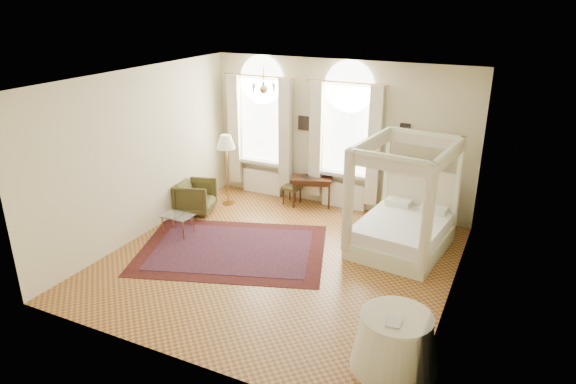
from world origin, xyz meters
name	(u,v)px	position (x,y,z in m)	size (l,w,h in m)	color
ground	(279,261)	(0.00, 0.00, 0.00)	(6.00, 6.00, 0.00)	#A76630
room_walls	(278,158)	(0.00, 0.00, 1.98)	(6.00, 6.00, 6.00)	beige
window_left	(261,134)	(-1.90, 2.87, 1.49)	(1.62, 0.27, 3.29)	white
window_right	(345,145)	(0.20, 2.87, 1.49)	(1.62, 0.27, 3.29)	white
chandelier	(264,88)	(-0.90, 1.20, 2.91)	(0.51, 0.45, 0.50)	#B9823D
wall_pictures	(343,126)	(0.09, 2.97, 1.89)	(2.54, 0.03, 0.39)	black
canopy_bed	(402,226)	(1.89, 1.41, 0.48)	(1.81, 2.13, 2.12)	beige
nightstand	(428,214)	(2.14, 2.70, 0.28)	(0.40, 0.36, 0.57)	#3A1F0F
nightstand_lamp	(433,189)	(2.18, 2.78, 0.81)	(0.25, 0.25, 0.37)	#B9823D
writing_desk	(312,181)	(-0.50, 2.70, 0.59)	(1.02, 0.75, 0.69)	#3A1F0F
laptop	(308,177)	(-0.59, 2.67, 0.70)	(0.34, 0.22, 0.03)	black
stool	(292,189)	(-0.97, 2.61, 0.36)	(0.42, 0.42, 0.44)	#403A1B
armchair	(196,197)	(-2.69, 1.24, 0.36)	(0.77, 0.79, 0.72)	#413C1C
coffee_table	(178,217)	(-2.35, 0.14, 0.37)	(0.60, 0.43, 0.41)	silver
floor_lamp	(226,145)	(-2.30, 1.96, 1.41)	(0.42, 0.42, 1.65)	#B9823D
oriental_rug	(232,249)	(-1.00, 0.02, 0.01)	(4.11, 3.50, 0.01)	#451310
side_table	(395,342)	(2.63, -1.89, 0.38)	(1.14, 1.14, 0.78)	beige
book	(386,321)	(2.53, -2.07, 0.79)	(0.18, 0.24, 0.02)	black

